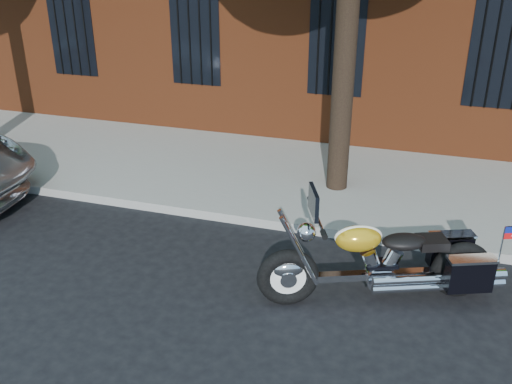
% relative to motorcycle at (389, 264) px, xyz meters
% --- Properties ---
extents(ground, '(120.00, 120.00, 0.00)m').
position_rel_motorcycle_xyz_m(ground, '(-1.65, 0.05, -0.52)').
color(ground, black).
rests_on(ground, ground).
extents(curb, '(40.00, 0.16, 0.15)m').
position_rel_motorcycle_xyz_m(curb, '(-1.65, 1.43, -0.45)').
color(curb, gray).
rests_on(curb, ground).
extents(sidewalk, '(40.00, 3.60, 0.15)m').
position_rel_motorcycle_xyz_m(sidewalk, '(-1.65, 3.31, -0.45)').
color(sidewalk, gray).
rests_on(sidewalk, ground).
extents(motorcycle, '(3.01, 1.57, 1.55)m').
position_rel_motorcycle_xyz_m(motorcycle, '(0.00, 0.00, 0.00)').
color(motorcycle, black).
rests_on(motorcycle, ground).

